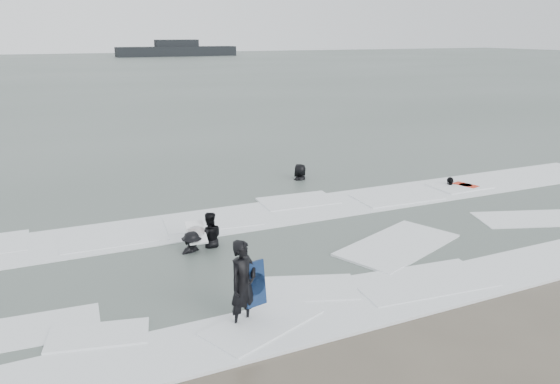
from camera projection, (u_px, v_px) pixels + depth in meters
name	position (u px, v px, depth m)	size (l,w,h in m)	color
ground	(368.00, 292.00, 12.76)	(320.00, 320.00, 0.00)	brown
sea	(77.00, 72.00, 82.72)	(320.00, 320.00, 0.00)	#47544C
surfer_centre	(244.00, 325.00, 11.31)	(0.69, 0.45, 1.89)	black
surfer_wading	(210.00, 247.00, 15.39)	(0.78, 0.60, 1.60)	black
surfer_breaker	(192.00, 255.00, 14.89)	(0.98, 0.56, 1.51)	black
surfer_right_near	(450.00, 188.00, 21.31)	(0.93, 0.39, 1.58)	black
surfer_right_far	(300.00, 181.00, 22.34)	(0.90, 0.59, 1.85)	black
surf_foam	(298.00, 238.00, 15.99)	(30.03, 9.06, 0.09)	white
bodyboards	(331.00, 223.00, 15.88)	(11.99, 6.75, 1.25)	#0F2249
vessel_horizon	(177.00, 50.00, 137.68)	(29.86, 5.33, 4.05)	black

